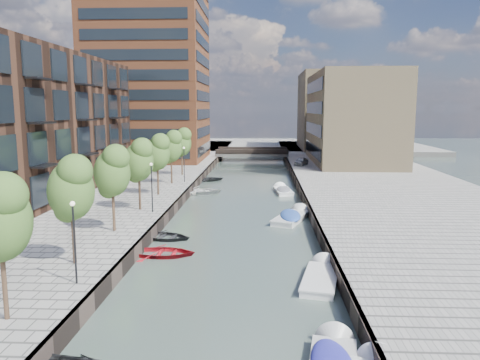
# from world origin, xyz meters

# --- Properties ---
(water) EXTENTS (300.00, 300.00, 0.00)m
(water) POSITION_xyz_m (0.00, 40.00, 0.00)
(water) COLOR #38473F
(water) RESTS_ON ground
(quay_right) EXTENTS (20.00, 140.00, 1.00)m
(quay_right) POSITION_xyz_m (16.00, 40.00, 0.50)
(quay_right) COLOR gray
(quay_right) RESTS_ON ground
(quay_wall_left) EXTENTS (0.25, 140.00, 1.00)m
(quay_wall_left) POSITION_xyz_m (-6.10, 40.00, 0.50)
(quay_wall_left) COLOR #332823
(quay_wall_left) RESTS_ON ground
(quay_wall_right) EXTENTS (0.25, 140.00, 1.00)m
(quay_wall_right) POSITION_xyz_m (6.10, 40.00, 0.50)
(quay_wall_right) COLOR #332823
(quay_wall_right) RESTS_ON ground
(far_closure) EXTENTS (80.00, 40.00, 1.00)m
(far_closure) POSITION_xyz_m (0.00, 100.00, 0.50)
(far_closure) COLOR gray
(far_closure) RESTS_ON ground
(apartment_block) EXTENTS (8.00, 38.00, 14.00)m
(apartment_block) POSITION_xyz_m (-20.00, 30.00, 8.00)
(apartment_block) COLOR black
(apartment_block) RESTS_ON quay_left
(tower) EXTENTS (18.00, 18.00, 30.00)m
(tower) POSITION_xyz_m (-17.00, 65.00, 16.00)
(tower) COLOR brown
(tower) RESTS_ON quay_left
(tan_block_near) EXTENTS (12.00, 25.00, 14.00)m
(tan_block_near) POSITION_xyz_m (16.00, 62.00, 8.00)
(tan_block_near) COLOR tan
(tan_block_near) RESTS_ON quay_right
(tan_block_far) EXTENTS (12.00, 20.00, 16.00)m
(tan_block_far) POSITION_xyz_m (16.00, 88.00, 9.00)
(tan_block_far) COLOR tan
(tan_block_far) RESTS_ON quay_right
(bridge) EXTENTS (13.00, 6.00, 1.30)m
(bridge) POSITION_xyz_m (0.00, 72.00, 1.39)
(bridge) COLOR gray
(bridge) RESTS_ON ground
(tree_1) EXTENTS (2.50, 2.50, 5.95)m
(tree_1) POSITION_xyz_m (-8.50, 11.00, 5.31)
(tree_1) COLOR #382619
(tree_1) RESTS_ON quay_left
(tree_2) EXTENTS (2.50, 2.50, 5.95)m
(tree_2) POSITION_xyz_m (-8.50, 18.00, 5.31)
(tree_2) COLOR #382619
(tree_2) RESTS_ON quay_left
(tree_3) EXTENTS (2.50, 2.50, 5.95)m
(tree_3) POSITION_xyz_m (-8.50, 25.00, 5.31)
(tree_3) COLOR #382619
(tree_3) RESTS_ON quay_left
(tree_4) EXTENTS (2.50, 2.50, 5.95)m
(tree_4) POSITION_xyz_m (-8.50, 32.00, 5.31)
(tree_4) COLOR #382619
(tree_4) RESTS_ON quay_left
(tree_5) EXTENTS (2.50, 2.50, 5.95)m
(tree_5) POSITION_xyz_m (-8.50, 39.00, 5.31)
(tree_5) COLOR #382619
(tree_5) RESTS_ON quay_left
(tree_6) EXTENTS (2.50, 2.50, 5.95)m
(tree_6) POSITION_xyz_m (-8.50, 46.00, 5.31)
(tree_6) COLOR #382619
(tree_6) RESTS_ON quay_left
(lamp_0) EXTENTS (0.24, 0.24, 4.12)m
(lamp_0) POSITION_xyz_m (-7.20, 8.00, 3.51)
(lamp_0) COLOR black
(lamp_0) RESTS_ON quay_left
(lamp_1) EXTENTS (0.24, 0.24, 4.12)m
(lamp_1) POSITION_xyz_m (-7.20, 24.00, 3.51)
(lamp_1) COLOR black
(lamp_1) RESTS_ON quay_left
(lamp_2) EXTENTS (0.24, 0.24, 4.12)m
(lamp_2) POSITION_xyz_m (-7.20, 40.00, 3.51)
(lamp_2) COLOR black
(lamp_2) RESTS_ON quay_left
(sloop_1) EXTENTS (4.59, 3.72, 0.84)m
(sloop_1) POSITION_xyz_m (-5.32, 19.51, 0.00)
(sloop_1) COLOR black
(sloop_1) RESTS_ON ground
(sloop_2) EXTENTS (4.23, 3.06, 0.87)m
(sloop_2) POSITION_xyz_m (-4.53, 15.59, 0.00)
(sloop_2) COLOR #A7121C
(sloop_2) RESTS_ON ground
(sloop_3) EXTENTS (5.68, 4.45, 1.07)m
(sloop_3) POSITION_xyz_m (-5.28, 37.85, 0.00)
(sloop_3) COLOR silver
(sloop_3) RESTS_ON ground
(sloop_4) EXTENTS (5.29, 4.60, 0.92)m
(sloop_4) POSITION_xyz_m (-5.40, 47.41, 0.00)
(sloop_4) COLOR #242527
(sloop_4) RESTS_ON ground
(motorboat_2) EXTENTS (2.78, 5.36, 1.70)m
(motorboat_2) POSITION_xyz_m (5.27, 11.80, 0.10)
(motorboat_2) COLOR silver
(motorboat_2) RESTS_ON ground
(motorboat_3) EXTENTS (3.72, 5.82, 1.84)m
(motorboat_3) POSITION_xyz_m (4.50, 26.01, 0.22)
(motorboat_3) COLOR silver
(motorboat_3) RESTS_ON ground
(motorboat_4) EXTENTS (2.21, 4.99, 1.61)m
(motorboat_4) POSITION_xyz_m (4.24, 39.26, 0.20)
(motorboat_4) COLOR white
(motorboat_4) RESTS_ON ground
(car) EXTENTS (2.65, 3.76, 1.19)m
(car) POSITION_xyz_m (7.79, 57.18, 1.59)
(car) COLOR #A4A5A8
(car) RESTS_ON quay_right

